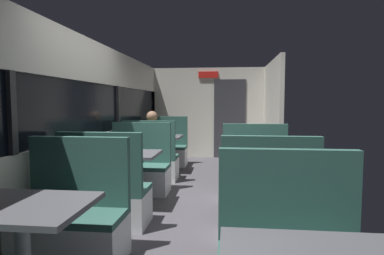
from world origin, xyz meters
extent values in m
cube|color=#423F44|center=(0.00, 0.00, -0.01)|extent=(3.30, 9.20, 0.02)
cube|color=beige|center=(-1.45, 0.00, 0.47)|extent=(0.08, 8.40, 0.95)
cube|color=beige|center=(-1.45, 0.00, 2.00)|extent=(0.08, 8.40, 0.60)
cube|color=black|center=(-1.46, 0.00, 1.32)|extent=(0.03, 8.40, 0.75)
cube|color=#2D2D30|center=(-1.43, -1.40, 1.32)|extent=(0.06, 0.08, 0.75)
cube|color=#2D2D30|center=(-1.43, 1.40, 1.32)|extent=(0.06, 0.08, 0.75)
cube|color=#2D2D30|center=(-1.43, 4.20, 1.32)|extent=(0.06, 0.08, 0.75)
cube|color=beige|center=(0.00, 4.20, 1.15)|extent=(2.90, 0.08, 2.30)
cube|color=#333338|center=(0.55, 4.15, 1.00)|extent=(0.80, 0.04, 2.00)
cube|color=red|center=(0.00, 4.14, 2.12)|extent=(0.50, 0.03, 0.16)
cube|color=beige|center=(1.45, 3.00, 1.15)|extent=(0.08, 2.40, 2.30)
cube|color=#4C4C51|center=(-0.89, -2.09, 0.72)|extent=(0.90, 0.70, 0.04)
cube|color=silver|center=(-0.89, -1.43, 0.20)|extent=(0.95, 0.50, 0.39)
cube|color=#2D564C|center=(-0.89, -1.43, 0.42)|extent=(0.95, 0.50, 0.06)
cube|color=#2D564C|center=(-0.89, -1.22, 0.78)|extent=(0.95, 0.08, 0.65)
cylinder|color=#9E9EA3|center=(-0.89, 0.11, 0.35)|extent=(0.10, 0.10, 0.70)
cube|color=#4C4C51|center=(-0.89, 0.11, 0.72)|extent=(0.90, 0.70, 0.04)
cube|color=silver|center=(-0.89, -0.55, 0.20)|extent=(0.95, 0.50, 0.39)
cube|color=#2D564C|center=(-0.89, -0.55, 0.42)|extent=(0.95, 0.50, 0.06)
cube|color=#2D564C|center=(-0.89, -0.76, 0.78)|extent=(0.95, 0.08, 0.65)
cube|color=silver|center=(-0.89, 0.77, 0.20)|extent=(0.95, 0.50, 0.39)
cube|color=#2D564C|center=(-0.89, 0.77, 0.42)|extent=(0.95, 0.50, 0.06)
cube|color=#2D564C|center=(-0.89, 0.98, 0.78)|extent=(0.95, 0.08, 0.65)
cylinder|color=#9E9EA3|center=(-0.89, 2.31, 0.35)|extent=(0.10, 0.10, 0.70)
cube|color=#4C4C51|center=(-0.89, 2.31, 0.72)|extent=(0.90, 0.70, 0.04)
cube|color=silver|center=(-0.89, 1.65, 0.20)|extent=(0.95, 0.50, 0.39)
cube|color=#2D564C|center=(-0.89, 1.65, 0.42)|extent=(0.95, 0.50, 0.06)
cube|color=#2D564C|center=(-0.89, 1.44, 0.78)|extent=(0.95, 0.08, 0.65)
cube|color=silver|center=(-0.89, 2.97, 0.20)|extent=(0.95, 0.50, 0.39)
cube|color=#2D564C|center=(-0.89, 2.97, 0.42)|extent=(0.95, 0.50, 0.06)
cube|color=#2D564C|center=(-0.89, 3.18, 0.78)|extent=(0.95, 0.08, 0.65)
cube|color=#2D564C|center=(0.89, -1.82, 0.78)|extent=(0.95, 0.08, 0.65)
cylinder|color=#9E9EA3|center=(0.89, -0.09, 0.35)|extent=(0.10, 0.10, 0.70)
cube|color=#4C4C51|center=(0.89, -0.09, 0.72)|extent=(0.90, 0.70, 0.04)
cube|color=silver|center=(0.89, -0.75, 0.20)|extent=(0.95, 0.50, 0.39)
cube|color=#2D564C|center=(0.89, -0.75, 0.42)|extent=(0.95, 0.50, 0.06)
cube|color=#2D564C|center=(0.89, -0.96, 0.78)|extent=(0.95, 0.08, 0.65)
cube|color=silver|center=(0.89, 0.57, 0.20)|extent=(0.95, 0.50, 0.39)
cube|color=#2D564C|center=(0.89, 0.57, 0.42)|extent=(0.95, 0.50, 0.06)
cube|color=#2D564C|center=(0.89, 0.78, 0.78)|extent=(0.95, 0.08, 0.65)
cube|color=#26262D|center=(-0.89, 1.65, 0.23)|extent=(0.30, 0.36, 0.45)
cube|color=#59724C|center=(-0.89, 1.70, 0.75)|extent=(0.34, 0.22, 0.60)
sphere|color=#8C664C|center=(-0.89, 1.72, 1.16)|extent=(0.20, 0.20, 0.20)
cylinder|color=#59724C|center=(-1.09, 1.88, 0.77)|extent=(0.07, 0.28, 0.07)
cylinder|color=#59724C|center=(-0.69, 1.88, 0.77)|extent=(0.07, 0.28, 0.07)
camera|label=1|loc=(0.47, -4.05, 1.42)|focal=29.93mm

